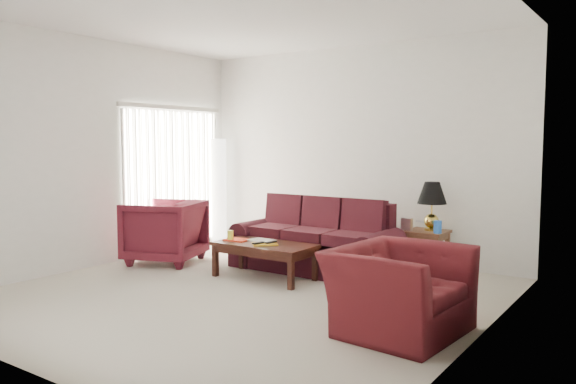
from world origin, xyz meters
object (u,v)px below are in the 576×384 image
at_px(end_table, 427,251).
at_px(floor_lamp, 219,190).
at_px(armchair_left, 165,231).
at_px(sofa, 314,237).
at_px(armchair_right, 399,290).
at_px(coffee_table, 265,261).

relative_size(end_table, floor_lamp, 0.31).
bearing_deg(armchair_left, sofa, 90.26).
distance_m(sofa, armchair_right, 2.41).
height_order(sofa, floor_lamp, floor_lamp).
height_order(floor_lamp, coffee_table, floor_lamp).
bearing_deg(coffee_table, sofa, 66.55).
bearing_deg(coffee_table, armchair_left, -179.33).
xyz_separation_m(sofa, coffee_table, (-0.28, -0.69, -0.23)).
height_order(sofa, end_table, sofa).
bearing_deg(armchair_right, armchair_left, 82.84).
bearing_deg(coffee_table, floor_lamp, 142.79).
bearing_deg(floor_lamp, end_table, -1.12).
distance_m(sofa, floor_lamp, 2.53).
relative_size(end_table, armchair_left, 0.56).
bearing_deg(end_table, sofa, -147.83).
distance_m(floor_lamp, armchair_right, 4.85).
xyz_separation_m(armchair_left, armchair_right, (3.79, -0.82, -0.06)).
bearing_deg(coffee_table, end_table, 43.02).
bearing_deg(armchair_right, floor_lamp, 65.42).
bearing_deg(armchair_left, floor_lamp, 174.09).
relative_size(armchair_left, armchair_right, 0.84).
xyz_separation_m(armchair_right, coffee_table, (-2.12, 0.87, -0.15)).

